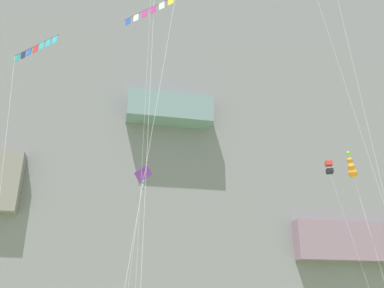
% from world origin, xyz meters
% --- Properties ---
extents(cliff_face, '(180.00, 30.74, 71.29)m').
position_xyz_m(cliff_face, '(0.00, 63.26, 35.61)').
color(cliff_face, gray).
rests_on(cliff_face, ground).
extents(kite_diamond_upper_right, '(2.23, 3.83, 14.93)m').
position_xyz_m(kite_diamond_upper_right, '(-5.14, 29.15, 13.59)').
color(kite_diamond_upper_right, purple).
rests_on(kite_diamond_upper_right, ground).
extents(kite_box_high_left, '(1.04, 5.30, 19.06)m').
position_xyz_m(kite_box_high_left, '(17.44, 35.31, 18.24)').
color(kite_box_high_left, red).
rests_on(kite_box_high_left, ground).
extents(kite_windsock_mid_right, '(3.37, 6.73, 15.02)m').
position_xyz_m(kite_windsock_mid_right, '(13.02, 24.54, 14.32)').
color(kite_windsock_mid_right, orange).
rests_on(kite_windsock_mid_right, ground).
extents(kite_banner_low_left, '(2.70, 5.48, 18.72)m').
position_xyz_m(kite_banner_low_left, '(-6.63, 12.40, 17.17)').
color(kite_banner_low_left, black).
rests_on(kite_banner_low_left, ground).
extents(kite_banner_mid_left, '(3.69, 7.76, 21.36)m').
position_xyz_m(kite_banner_mid_left, '(-14.39, 21.64, 20.43)').
color(kite_banner_mid_left, black).
rests_on(kite_banner_mid_left, ground).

